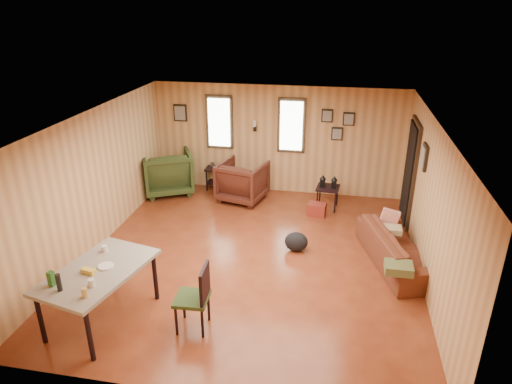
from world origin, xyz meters
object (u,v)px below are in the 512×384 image
(dining_table, at_px, (97,275))
(side_table, at_px, (328,186))
(recliner_brown, at_px, (242,179))
(end_table, at_px, (217,174))
(recliner_green, at_px, (167,170))
(sofa, at_px, (399,243))

(dining_table, bearing_deg, side_table, 68.63)
(recliner_brown, height_order, dining_table, dining_table)
(recliner_brown, distance_m, dining_table, 4.44)
(recliner_brown, bearing_deg, dining_table, 90.20)
(end_table, relative_size, side_table, 0.86)
(recliner_green, xyz_separation_m, end_table, (1.04, 0.42, -0.18))
(dining_table, bearing_deg, end_table, 99.01)
(recliner_brown, xyz_separation_m, dining_table, (-1.03, -4.32, 0.25))
(recliner_green, bearing_deg, sofa, 128.67)
(recliner_green, relative_size, dining_table, 0.62)
(recliner_brown, xyz_separation_m, end_table, (-0.71, 0.53, -0.12))
(recliner_brown, distance_m, side_table, 1.84)
(side_table, bearing_deg, end_table, 166.14)
(side_table, xyz_separation_m, dining_table, (-2.87, -4.22, 0.23))
(recliner_brown, height_order, recliner_green, recliner_green)
(recliner_brown, bearing_deg, recliner_green, 10.03)
(recliner_green, relative_size, side_table, 1.47)
(recliner_brown, xyz_separation_m, side_table, (1.84, -0.09, 0.02))
(sofa, distance_m, recliner_brown, 3.70)
(side_table, distance_m, dining_table, 5.11)
(recliner_brown, relative_size, recliner_green, 0.89)
(sofa, bearing_deg, dining_table, 101.78)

